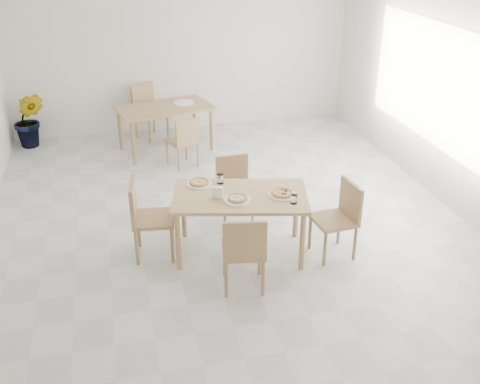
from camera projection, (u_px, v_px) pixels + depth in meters
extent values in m
plane|color=silver|center=(224.00, 216.00, 7.39)|extent=(7.00, 7.00, 0.00)
plane|color=silver|center=(181.00, 51.00, 9.80)|extent=(6.00, 0.00, 6.00)
plane|color=silver|center=(331.00, 280.00, 3.72)|extent=(6.00, 0.00, 6.00)
plane|color=silver|center=(445.00, 97.00, 7.38)|extent=(0.00, 7.00, 7.00)
cube|color=white|center=(433.00, 84.00, 7.60)|extent=(1.60, 0.02, 3.20)
cube|color=tan|center=(240.00, 196.00, 6.28)|extent=(1.65, 1.17, 0.04)
cylinder|color=tan|center=(178.00, 242.00, 6.13)|extent=(0.06, 0.06, 0.71)
cylinder|color=tan|center=(302.00, 241.00, 6.13)|extent=(0.06, 0.06, 0.71)
cylinder|color=tan|center=(184.00, 211.00, 6.76)|extent=(0.06, 0.06, 0.71)
cylinder|color=tan|center=(296.00, 211.00, 6.77)|extent=(0.06, 0.06, 0.71)
cube|color=#A78353|center=(243.00, 250.00, 5.81)|extent=(0.51, 0.51, 0.04)
cube|color=#A78353|center=(245.00, 241.00, 5.53)|extent=(0.44, 0.12, 0.42)
cylinder|color=#A78353|center=(259.00, 258.00, 6.09)|extent=(0.04, 0.04, 0.43)
cylinder|color=#A78353|center=(225.00, 259.00, 6.07)|extent=(0.04, 0.04, 0.43)
cylinder|color=#A78353|center=(263.00, 278.00, 5.76)|extent=(0.04, 0.04, 0.43)
cylinder|color=#A78353|center=(226.00, 280.00, 5.73)|extent=(0.04, 0.04, 0.43)
cube|color=#A78353|center=(235.00, 191.00, 7.07)|extent=(0.42, 0.42, 0.04)
cube|color=#A78353|center=(232.00, 170.00, 7.14)|extent=(0.42, 0.04, 0.40)
cylinder|color=#A78353|center=(225.00, 215.00, 6.98)|extent=(0.04, 0.04, 0.41)
cylinder|color=#A78353|center=(253.00, 212.00, 7.05)|extent=(0.04, 0.04, 0.41)
cylinder|color=#A78353|center=(219.00, 202.00, 7.29)|extent=(0.04, 0.04, 0.41)
cylinder|color=#A78353|center=(245.00, 199.00, 7.36)|extent=(0.04, 0.04, 0.41)
cube|color=#A78353|center=(154.00, 219.00, 6.35)|extent=(0.52, 0.52, 0.04)
cube|color=#A78353|center=(133.00, 201.00, 6.22)|extent=(0.10, 0.46, 0.44)
cylinder|color=#A78353|center=(172.00, 246.00, 6.30)|extent=(0.04, 0.04, 0.45)
cylinder|color=#A78353|center=(172.00, 228.00, 6.65)|extent=(0.04, 0.04, 0.45)
cylinder|color=#A78353|center=(137.00, 248.00, 6.26)|extent=(0.04, 0.04, 0.45)
cylinder|color=#A78353|center=(139.00, 230.00, 6.61)|extent=(0.04, 0.04, 0.45)
cube|color=#A78353|center=(334.00, 220.00, 6.36)|extent=(0.48, 0.48, 0.04)
cube|color=#A78353|center=(351.00, 199.00, 6.31)|extent=(0.09, 0.44, 0.42)
cylinder|color=#A78353|center=(310.00, 233.00, 6.57)|extent=(0.04, 0.04, 0.43)
cylinder|color=#A78353|center=(325.00, 249.00, 6.25)|extent=(0.04, 0.04, 0.43)
cylinder|color=#A78353|center=(339.00, 228.00, 6.68)|extent=(0.04, 0.04, 0.43)
cylinder|color=#A78353|center=(355.00, 243.00, 6.36)|extent=(0.04, 0.04, 0.43)
cylinder|color=white|center=(199.00, 184.00, 6.50)|extent=(0.30, 0.30, 0.02)
cylinder|color=white|center=(238.00, 200.00, 6.14)|extent=(0.29, 0.29, 0.02)
cylinder|color=white|center=(282.00, 195.00, 6.25)|extent=(0.31, 0.31, 0.02)
cylinder|color=#F1B871|center=(199.00, 183.00, 6.49)|extent=(0.29, 0.29, 0.01)
torus|color=#F1B871|center=(199.00, 182.00, 6.49)|extent=(0.29, 0.29, 0.03)
cylinder|color=orange|center=(199.00, 182.00, 6.49)|extent=(0.22, 0.22, 0.01)
ellipsoid|color=#275413|center=(199.00, 181.00, 6.49)|extent=(0.05, 0.03, 0.01)
cylinder|color=#F1B871|center=(238.00, 199.00, 6.13)|extent=(0.25, 0.25, 0.01)
torus|color=#F1B871|center=(238.00, 198.00, 6.13)|extent=(0.25, 0.25, 0.03)
cylinder|color=white|center=(238.00, 198.00, 6.13)|extent=(0.18, 0.18, 0.01)
cylinder|color=#F1B871|center=(282.00, 194.00, 6.24)|extent=(0.31, 0.31, 0.01)
torus|color=#F1B871|center=(282.00, 193.00, 6.24)|extent=(0.32, 0.32, 0.03)
cylinder|color=orange|center=(282.00, 193.00, 6.24)|extent=(0.24, 0.24, 0.01)
cylinder|color=white|center=(220.00, 179.00, 6.51)|extent=(0.08, 0.08, 0.11)
cylinder|color=white|center=(294.00, 199.00, 6.07)|extent=(0.08, 0.08, 0.10)
cube|color=silver|center=(218.00, 198.00, 6.19)|extent=(0.13, 0.10, 0.01)
cube|color=white|center=(217.00, 192.00, 6.16)|extent=(0.12, 0.08, 0.12)
cube|color=silver|center=(216.00, 192.00, 6.33)|extent=(0.03, 0.18, 0.01)
cube|color=silver|center=(282.00, 185.00, 6.48)|extent=(0.02, 0.17, 0.01)
cube|color=#A78353|center=(165.00, 108.00, 9.10)|extent=(1.64, 1.18, 0.04)
cylinder|color=#A78353|center=(133.00, 144.00, 8.71)|extent=(0.06, 0.06, 0.71)
cylinder|color=#A78353|center=(212.00, 130.00, 9.27)|extent=(0.06, 0.06, 0.71)
cylinder|color=#A78353|center=(120.00, 130.00, 9.28)|extent=(0.06, 0.06, 0.71)
cylinder|color=#A78353|center=(195.00, 117.00, 9.83)|extent=(0.06, 0.06, 0.71)
cube|color=#A78353|center=(182.00, 141.00, 8.65)|extent=(0.53, 0.53, 0.04)
cube|color=#A78353|center=(188.00, 132.00, 8.43)|extent=(0.38, 0.19, 0.38)
cylinder|color=#A78353|center=(186.00, 148.00, 8.97)|extent=(0.03, 0.03, 0.39)
cylinder|color=#A78353|center=(167.00, 153.00, 8.78)|extent=(0.03, 0.03, 0.39)
cylinder|color=#A78353|center=(198.00, 155.00, 8.72)|extent=(0.03, 0.03, 0.39)
cylinder|color=#A78353|center=(179.00, 160.00, 8.53)|extent=(0.03, 0.03, 0.39)
cube|color=#A78353|center=(151.00, 112.00, 9.74)|extent=(0.63, 0.63, 0.04)
cube|color=#A78353|center=(143.00, 96.00, 9.76)|extent=(0.41, 0.28, 0.43)
cylinder|color=#A78353|center=(150.00, 131.00, 9.61)|extent=(0.04, 0.04, 0.44)
cylinder|color=#A78353|center=(168.00, 125.00, 9.86)|extent=(0.04, 0.04, 0.44)
cylinder|color=#A78353|center=(136.00, 125.00, 9.85)|extent=(0.04, 0.04, 0.44)
cylinder|color=#A78353|center=(154.00, 120.00, 10.10)|extent=(0.04, 0.04, 0.44)
cylinder|color=white|center=(184.00, 103.00, 9.26)|extent=(0.33, 0.33, 0.02)
imported|color=#20641E|center=(29.00, 120.00, 9.36)|extent=(0.56, 0.47, 0.94)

